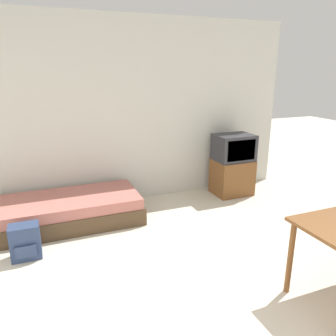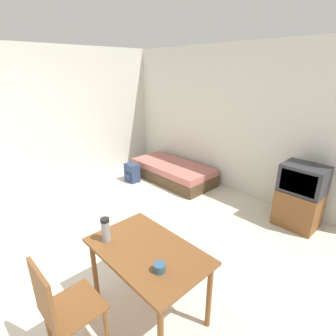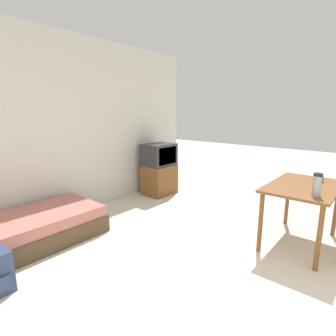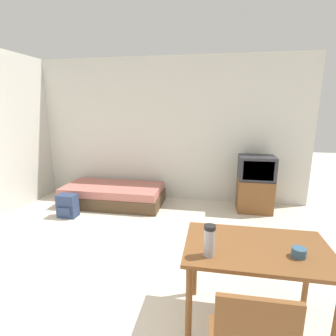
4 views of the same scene
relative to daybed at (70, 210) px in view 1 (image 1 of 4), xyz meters
name	(u,v)px [view 1 (image 1 of 4)]	position (x,y,z in m)	size (l,w,h in m)	color
wall_back	(113,113)	(0.76, 0.55, 1.17)	(5.62, 0.06, 2.70)	silver
daybed	(70,210)	(0.00, 0.00, 0.00)	(1.84, 0.88, 0.36)	#4C3823
tv	(233,165)	(2.57, 0.15, 0.31)	(0.60, 0.48, 0.98)	brown
backpack	(25,242)	(-0.53, -0.69, 0.01)	(0.31, 0.23, 0.39)	navy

